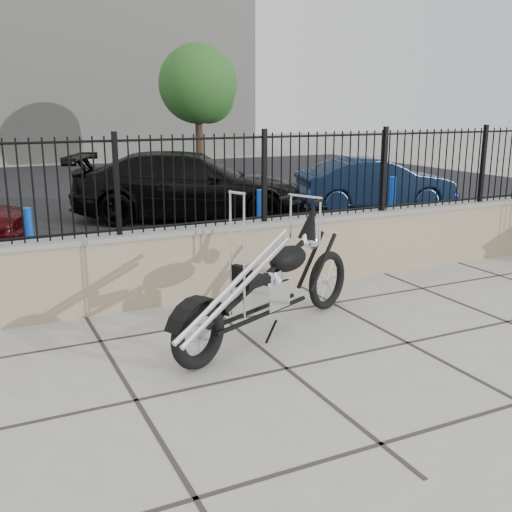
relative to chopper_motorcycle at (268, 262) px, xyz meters
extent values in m
plane|color=#99968E|center=(-0.22, -0.85, -0.86)|extent=(90.00, 90.00, 0.00)
plane|color=black|center=(-0.22, 11.65, -0.86)|extent=(30.00, 30.00, 0.00)
cube|color=gray|center=(-0.22, 1.65, -0.38)|extent=(14.00, 0.36, 0.96)
cube|color=black|center=(-0.22, 1.65, 0.70)|extent=(14.00, 0.08, 1.20)
cube|color=beige|center=(-0.22, 25.65, 3.14)|extent=(22.00, 6.00, 8.00)
imported|color=black|center=(1.66, 7.12, -0.10)|extent=(5.63, 4.13, 1.52)
imported|color=#0E1C35|center=(6.22, 6.39, -0.22)|extent=(4.07, 2.35, 1.27)
cylinder|color=#0A2FA3|center=(-2.09, 3.77, -0.34)|extent=(0.16, 0.16, 1.04)
cylinder|color=#0A50A4|center=(1.72, 3.68, -0.31)|extent=(0.17, 0.17, 1.09)
cylinder|color=#0B4EA8|center=(4.89, 4.06, -0.30)|extent=(0.14, 0.14, 1.12)
cylinder|color=#382619|center=(5.17, 15.89, 0.49)|extent=(0.27, 0.27, 2.70)
sphere|color=#205623|center=(5.17, 15.89, 2.57)|extent=(2.88, 2.88, 2.88)
camera|label=1|loc=(-2.85, -5.60, 1.65)|focal=42.00mm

